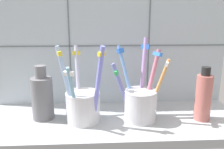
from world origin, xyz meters
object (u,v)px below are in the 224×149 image
object	(u,v)px
soap_bottle	(203,96)
toothbrush_cup_left	(83,104)
toothbrush_cup_right	(140,101)
ceramic_vase	(42,97)

from	to	relation	value
soap_bottle	toothbrush_cup_left	bearing A→B (deg)	178.89
toothbrush_cup_right	soap_bottle	size ratio (longest dim) A/B	1.49
toothbrush_cup_right	soap_bottle	bearing A→B (deg)	-3.65
ceramic_vase	soap_bottle	distance (cm)	38.26
toothbrush_cup_right	ceramic_vase	xyz separation A→B (cm)	(-23.34, 1.89, 0.93)
toothbrush_cup_left	toothbrush_cup_right	xyz separation A→B (cm)	(13.59, 0.39, 0.23)
ceramic_vase	toothbrush_cup_right	bearing A→B (deg)	-4.62
toothbrush_cup_left	ceramic_vase	world-z (taller)	toothbrush_cup_left
toothbrush_cup_left	soap_bottle	bearing A→B (deg)	-1.11
toothbrush_cup_right	ceramic_vase	world-z (taller)	toothbrush_cup_right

